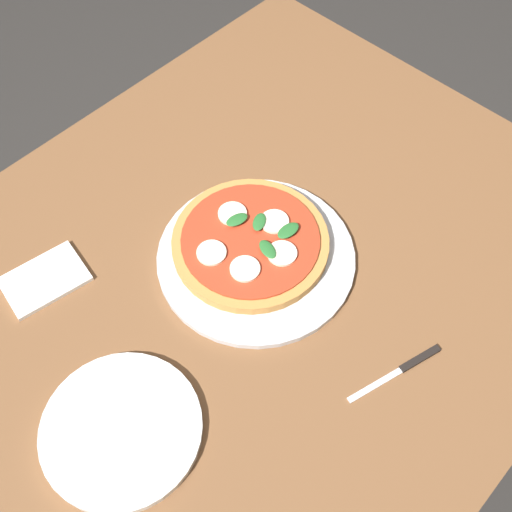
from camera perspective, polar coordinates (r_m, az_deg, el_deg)
ground_plane at (r=1.75m, az=0.37°, el=-14.25°), size 6.00×6.00×0.00m
dining_table at (r=1.15m, az=0.55°, el=-3.48°), size 1.13×0.96×0.77m
serving_tray at (r=1.05m, az=-0.00°, el=-0.12°), size 0.33×0.33×0.01m
pizza at (r=1.05m, az=-0.35°, el=1.40°), size 0.26×0.26×0.03m
plate_white at (r=0.94m, az=-12.01°, el=-14.99°), size 0.23×0.23×0.01m
napkin at (r=1.08m, az=-18.46°, el=-2.02°), size 0.14×0.11×0.01m
knife at (r=0.99m, az=13.34°, el=-9.66°), size 0.16×0.06×0.01m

